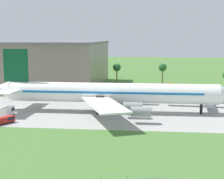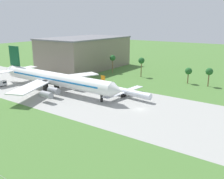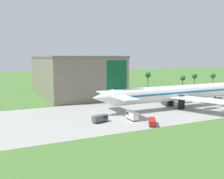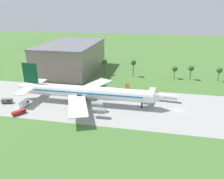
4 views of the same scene
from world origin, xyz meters
TOP-DOWN VIEW (x-y plane):
  - jet_airliner at (-45.43, -1.06)m, footprint 76.57×51.89m
  - regional_aircraft at (-13.83, 10.10)m, footprint 27.37×24.71m
  - baggage_tug at (-73.59, -10.61)m, footprint 2.33×5.65m
  - catering_van at (-71.20, -18.65)m, footprint 4.92×6.24m
  - terminal_building at (-73.41, 53.37)m, footprint 36.72×61.20m
  - palm_tree_row at (-6.80, 49.63)m, footprint 79.89×3.60m

SIDE VIEW (x-z plane):
  - catering_van at x=-71.20m, z-range 0.10..1.93m
  - baggage_tug at x=-73.59m, z-range 0.10..2.88m
  - regional_aircraft at x=-13.83m, z-range -1.32..6.39m
  - jet_airliner at x=-45.43m, z-range -3.70..15.66m
  - palm_tree_row at x=-6.80m, z-range 2.20..13.65m
  - terminal_building at x=-73.41m, z-range 0.02..21.01m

